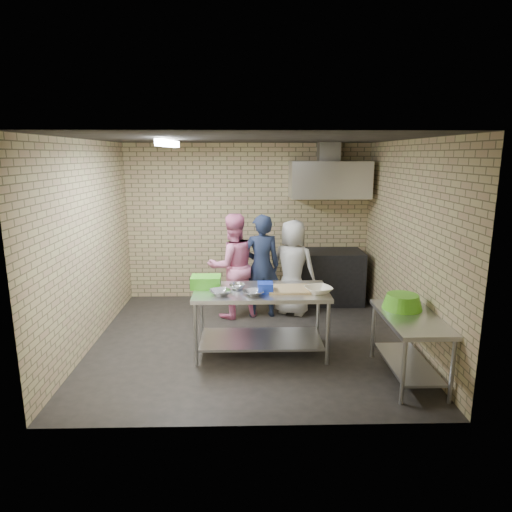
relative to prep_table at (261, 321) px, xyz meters
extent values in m
plane|color=black|center=(-0.15, 0.37, -0.42)|extent=(4.20, 4.20, 0.00)
plane|color=black|center=(-0.15, 0.37, 2.28)|extent=(4.20, 4.20, 0.00)
cube|color=tan|center=(-0.15, 2.37, 0.93)|extent=(4.20, 0.06, 2.70)
cube|color=tan|center=(-0.15, -1.63, 0.93)|extent=(4.20, 0.06, 2.70)
cube|color=tan|center=(-2.25, 0.37, 0.93)|extent=(0.06, 4.00, 2.70)
cube|color=tan|center=(1.95, 0.37, 0.93)|extent=(0.06, 4.00, 2.70)
cube|color=silver|center=(0.00, 0.00, 0.00)|extent=(1.68, 0.84, 0.84)
cube|color=silver|center=(1.65, -0.73, -0.05)|extent=(0.60, 1.20, 0.75)
cube|color=black|center=(1.20, 2.02, 0.03)|extent=(1.20, 0.70, 0.90)
cube|color=silver|center=(1.20, 2.07, 1.68)|extent=(1.30, 0.60, 0.60)
cube|color=#A5A8AD|center=(1.20, 2.22, 2.13)|extent=(0.35, 0.30, 0.30)
cube|color=#3F2B19|center=(1.50, 2.26, 1.50)|extent=(0.80, 0.20, 0.04)
cube|color=white|center=(-1.15, 0.37, 2.22)|extent=(0.10, 1.25, 0.08)
cube|color=green|center=(-0.70, 0.12, 0.50)|extent=(0.37, 0.28, 0.15)
cube|color=#1936BE|center=(0.05, -0.10, 0.48)|extent=(0.19, 0.19, 0.12)
cube|color=tan|center=(0.35, -0.02, 0.44)|extent=(0.51, 0.39, 0.03)
imported|color=#ACB0B3|center=(-0.50, -0.20, 0.45)|extent=(0.33, 0.33, 0.06)
imported|color=silver|center=(-0.30, 0.05, 0.45)|extent=(0.25, 0.25, 0.06)
imported|color=#B3B5BA|center=(-0.10, -0.22, 0.45)|extent=(0.31, 0.31, 0.06)
imported|color=beige|center=(0.70, -0.15, 0.46)|extent=(0.41, 0.41, 0.08)
cylinder|color=#B22619|center=(1.25, 2.26, 1.61)|extent=(0.07, 0.07, 0.18)
cylinder|color=green|center=(1.65, 2.26, 1.59)|extent=(0.06, 0.06, 0.15)
imported|color=#141B32|center=(0.05, 1.34, 0.39)|extent=(0.65, 0.48, 1.62)
imported|color=pink|center=(-0.39, 1.35, 0.40)|extent=(0.96, 0.86, 1.63)
imported|color=silver|center=(0.55, 1.45, 0.34)|extent=(0.88, 0.76, 1.52)
camera|label=1|loc=(-0.19, -5.42, 2.09)|focal=31.57mm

